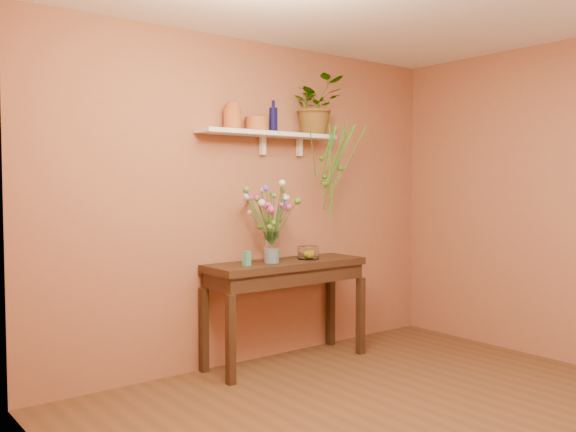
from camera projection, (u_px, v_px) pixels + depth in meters
room at (448, 210)px, 3.63m from camera, size 4.04×4.04×2.70m
sideboard at (286, 276)px, 5.13m from camera, size 1.42×0.46×0.86m
wall_shelf at (270, 135)px, 5.12m from camera, size 1.30×0.24×0.19m
terracotta_jug at (232, 116)px, 4.91m from camera, size 0.14×0.14×0.24m
terracotta_pot at (257, 124)px, 5.06m from camera, size 0.24×0.24×0.12m
blue_bottle at (273, 119)px, 5.09m from camera, size 0.07×0.07×0.26m
spider_plant at (315, 106)px, 5.41m from camera, size 0.52×0.47×0.51m
plant_fronds at (331, 165)px, 5.34m from camera, size 0.59×0.35×0.80m
glass_vase at (272, 250)px, 4.99m from camera, size 0.12×0.12×0.26m
bouquet at (271, 206)px, 4.96m from camera, size 0.56×0.58×0.53m
glass_bowl at (308, 253)px, 5.25m from camera, size 0.18×0.18×0.11m
lemon at (309, 254)px, 5.24m from camera, size 0.08×0.08×0.08m
carton at (247, 259)px, 4.81m from camera, size 0.07×0.06×0.12m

